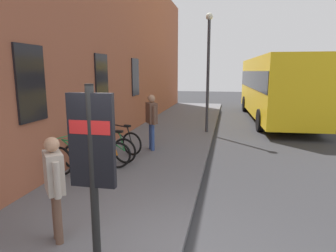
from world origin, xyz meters
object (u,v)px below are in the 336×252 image
transit_info_sign (92,154)px  pedestrian_crossing_street (54,179)px  bicycle_under_window (109,148)px  street_lamp (208,63)px  pedestrian_near_bus (152,117)px  city_bus (275,85)px  bicycle_leaning_wall (97,155)px  bicycle_by_door (118,141)px  bicycle_nearest_sign (78,163)px

transit_info_sign → pedestrian_crossing_street: (0.62, 0.93, -0.61)m
bicycle_under_window → street_lamp: 5.88m
pedestrian_near_bus → pedestrian_crossing_street: bearing=179.6°
street_lamp → bicycle_under_window: bearing=153.1°
city_bus → pedestrian_near_bus: size_ratio=5.90×
city_bus → street_lamp: bearing=144.3°
pedestrian_near_bus → street_lamp: size_ratio=0.37×
bicycle_under_window → pedestrian_crossing_street: size_ratio=1.09×
bicycle_leaning_wall → transit_info_sign: (-3.85, -1.79, 1.21)m
bicycle_leaning_wall → street_lamp: (5.43, -2.44, 2.49)m
bicycle_by_door → pedestrian_crossing_street: pedestrian_crossing_street is taller
transit_info_sign → bicycle_by_door: bearing=18.6°
pedestrian_crossing_street → bicycle_by_door: bearing=10.5°
bicycle_nearest_sign → pedestrian_crossing_street: 2.74m
bicycle_nearest_sign → pedestrian_crossing_street: pedestrian_crossing_street is taller
bicycle_by_door → street_lamp: bearing=-32.5°
bicycle_nearest_sign → street_lamp: bearing=-22.7°
bicycle_under_window → transit_info_sign: (-4.53, -1.77, 1.21)m
bicycle_leaning_wall → city_bus: city_bus is taller
bicycle_leaning_wall → pedestrian_crossing_street: size_ratio=1.06×
bicycle_leaning_wall → city_bus: bearing=-29.8°
bicycle_nearest_sign → city_bus: 12.35m
street_lamp → transit_info_sign: bearing=176.0°
transit_info_sign → pedestrian_near_bus: bearing=8.5°
bicycle_nearest_sign → bicycle_by_door: same height
transit_info_sign → bicycle_under_window: bearing=21.4°
transit_info_sign → pedestrian_crossing_street: size_ratio=1.49×
pedestrian_crossing_street → bicycle_leaning_wall: bearing=14.9°
pedestrian_crossing_street → pedestrian_near_bus: bearing=-0.4°
bicycle_nearest_sign → bicycle_under_window: size_ratio=0.98×
bicycle_leaning_wall → bicycle_under_window: (0.68, -0.02, 0.00)m
pedestrian_near_bus → bicycle_leaning_wall: bearing=157.5°
bicycle_by_door → pedestrian_crossing_street: size_ratio=1.06×
bicycle_nearest_sign → street_lamp: size_ratio=0.36×
bicycle_under_window → street_lamp: bearing=-26.9°
transit_info_sign → bicycle_nearest_sign: bearing=32.0°
bicycle_leaning_wall → street_lamp: 6.45m
pedestrian_near_bus → transit_info_sign: bearing=-171.5°
pedestrian_crossing_street → city_bus: bearing=-20.2°
bicycle_leaning_wall → bicycle_under_window: 0.68m
bicycle_by_door → street_lamp: (3.87, -2.46, 2.49)m
bicycle_under_window → city_bus: city_bus is taller
bicycle_nearest_sign → pedestrian_near_bus: pedestrian_near_bus is taller
bicycle_under_window → bicycle_by_door: bearing=3.2°
pedestrian_near_bus → pedestrian_crossing_street: pedestrian_near_bus is taller
bicycle_under_window → transit_info_sign: size_ratio=0.73×
transit_info_sign → city_bus: (13.88, -3.94, 0.20)m
city_bus → street_lamp: 5.76m
bicycle_under_window → bicycle_by_door: size_ratio=1.03×
transit_info_sign → street_lamp: street_lamp is taller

